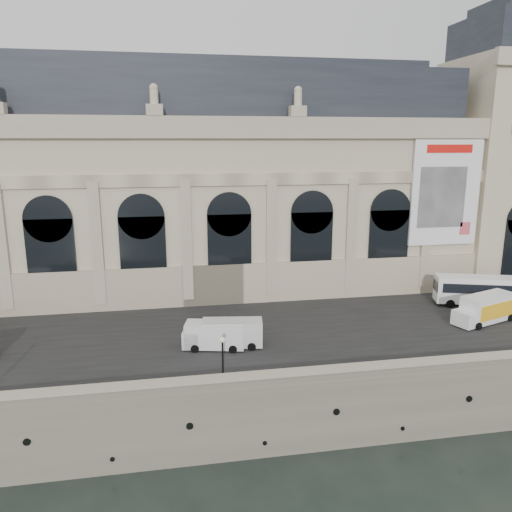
{
  "coord_description": "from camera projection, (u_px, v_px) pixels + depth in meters",
  "views": [
    {
      "loc": [
        -11.03,
        -35.35,
        25.4
      ],
      "look_at": [
        -0.8,
        22.0,
        11.85
      ],
      "focal_mm": 35.0,
      "sensor_mm": 36.0,
      "label": 1
    }
  ],
  "objects": [
    {
      "name": "clock_pavilion",
      "position": [
        496.0,
        155.0,
        68.82
      ],
      "size": [
        13.0,
        14.72,
        36.7
      ],
      "color": "beige",
      "rests_on": "quay"
    },
    {
      "name": "parapet",
      "position": [
        312.0,
        377.0,
        40.61
      ],
      "size": [
        160.0,
        1.4,
        1.21
      ],
      "color": "gray",
      "rests_on": "quay"
    },
    {
      "name": "ground",
      "position": [
        312.0,
        453.0,
        41.53
      ],
      "size": [
        260.0,
        260.0,
        0.0
      ],
      "primitive_type": "plane",
      "color": "black",
      "rests_on": "ground"
    },
    {
      "name": "street",
      "position": [
        276.0,
        325.0,
        53.59
      ],
      "size": [
        160.0,
        24.0,
        0.06
      ],
      "primitive_type": "cube",
      "color": "#2D2D2D",
      "rests_on": "quay"
    },
    {
      "name": "box_truck",
      "position": [
        485.0,
        309.0,
        54.08
      ],
      "size": [
        7.97,
        4.77,
        3.07
      ],
      "color": "white",
      "rests_on": "quay"
    },
    {
      "name": "van_c",
      "position": [
        228.0,
        333.0,
        47.77
      ],
      "size": [
        6.2,
        3.1,
        2.64
      ],
      "color": "silver",
      "rests_on": "quay"
    },
    {
      "name": "quay",
      "position": [
        246.0,
        294.0,
        74.41
      ],
      "size": [
        160.0,
        70.0,
        6.0
      ],
      "primitive_type": "cube",
      "color": "gray",
      "rests_on": "ground"
    },
    {
      "name": "lamp_right",
      "position": [
        223.0,
        362.0,
        40.03
      ],
      "size": [
        0.42,
        0.42,
        4.14
      ],
      "color": "black",
      "rests_on": "quay"
    },
    {
      "name": "bus_right",
      "position": [
        489.0,
        290.0,
        59.28
      ],
      "size": [
        12.42,
        6.1,
        3.61
      ],
      "color": "white",
      "rests_on": "quay"
    },
    {
      "name": "van_b",
      "position": [
        211.0,
        335.0,
        47.36
      ],
      "size": [
        6.12,
        3.35,
        2.58
      ],
      "color": "white",
      "rests_on": "quay"
    },
    {
      "name": "museum",
      "position": [
        206.0,
        184.0,
        65.63
      ],
      "size": [
        69.0,
        18.7,
        29.1
      ],
      "color": "beige",
      "rests_on": "quay"
    }
  ]
}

